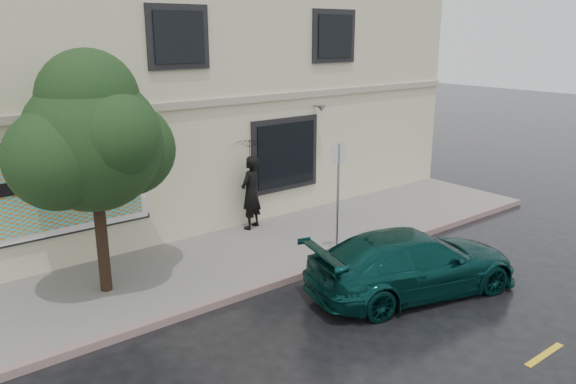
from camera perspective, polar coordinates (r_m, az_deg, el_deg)
ground at (r=11.18m, az=2.57°, el=-12.45°), size 90.00×90.00×0.00m
sidewalk at (r=13.52m, az=-6.55°, el=-6.97°), size 20.00×3.50×0.15m
curb at (r=12.19m, az=-2.11°, el=-9.52°), size 20.00×0.18×0.16m
building at (r=17.72m, az=-16.96°, el=9.38°), size 20.00×8.12×7.00m
billboard at (r=13.15m, az=-22.70°, el=0.33°), size 4.30×0.16×2.20m
car at (r=12.11m, az=12.59°, el=-6.99°), size 4.99×3.13×1.35m
pedestrian at (r=15.13m, az=-3.79°, el=-0.05°), size 0.86×0.74×2.01m
umbrella at (r=14.81m, az=-3.89°, el=5.15°), size 1.11×1.11×0.78m
street_tree at (r=11.51m, az=-19.23°, el=4.69°), size 2.69×2.69×4.45m
sign_pole at (r=13.06m, az=5.09°, el=0.18°), size 0.33×0.10×2.73m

